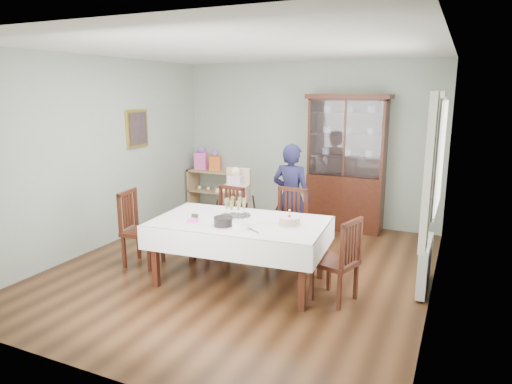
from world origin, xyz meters
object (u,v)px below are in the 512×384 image
Objects in this scene: champagne_tray at (236,211)px; chair_end_right at (336,276)px; dining_table at (240,251)px; gift_bag_pink at (201,159)px; chair_end_left at (142,243)px; birthday_cake at (289,221)px; high_chair at (236,212)px; chair_far_left at (225,236)px; woman at (291,197)px; chair_far_right at (286,241)px; sideboard at (213,191)px; gift_bag_orange at (215,161)px; china_cabinet at (346,161)px.

chair_end_right is at bearing -5.66° from champagne_tray.
dining_table is 4.95× the size of gift_bag_pink.
chair_end_left reaches higher than birthday_cake.
chair_end_right is 2.37m from high_chair.
woman is (0.71, 0.64, 0.48)m from chair_far_left.
chair_far_left is 0.97× the size of chair_far_right.
chair_far_right is 0.96m from champagne_tray.
chair_far_right is at bearing 13.13° from chair_far_left.
sideboard is at bearing 125.02° from high_chair.
woman is at bearing 109.49° from birthday_cake.
birthday_cake reaches higher than sideboard.
dining_table is at bearing -73.35° from chair_end_right.
chair_end_left is at bearing -80.92° from gift_bag_orange.
gift_bag_pink is (-0.22, -0.02, 0.59)m from sideboard.
chair_far_left is at bearing -81.41° from high_chair.
dining_table is at bearing -47.56° from champagne_tray.
china_cabinet is 2.04m from chair_far_right.
woman is at bearing -33.48° from gift_bag_orange.
chair_end_left is (-2.00, -2.68, -0.83)m from china_cabinet.
chair_far_left is at bearing 43.65° from woman.
sideboard is at bearing 2.32° from chair_end_left.
chair_end_left is at bearing -177.65° from birthday_cake.
chair_end_left is 2.56m from chair_end_right.
chair_end_right is (2.56, 0.03, -0.01)m from chair_end_left.
champagne_tray is 1.34× the size of birthday_cake.
gift_bag_orange is at bearing -15.29° from sideboard.
gift_bag_pink is (-2.72, 2.60, 0.18)m from birthday_cake.
gift_bag_pink is at bearing 128.73° from dining_table.
gift_bag_orange reaches higher than chair_far_right.
dining_table is at bearing -54.47° from sideboard.
china_cabinet is at bearing 64.50° from chair_far_left.
china_cabinet reaches higher than high_chair.
woman is 2.37m from gift_bag_orange.
dining_table is 0.48m from champagne_tray.
champagne_tray is (0.65, -1.26, 0.39)m from high_chair.
chair_end_right is at bearing -41.12° from sideboard.
sideboard is at bearing 5.21° from gift_bag_pink.
chair_far_left is 2.53× the size of gift_bag_orange.
champagne_tray is at bearing -45.96° from chair_far_left.
sideboard is at bearing 133.68° from birthday_cake.
gift_bag_pink is at bearing 130.48° from high_chair.
china_cabinet is at bearing 74.39° from champagne_tray.
dining_table is at bearing -51.27° from gift_bag_pink.
champagne_tray is 0.86× the size of gift_bag_pink.
chair_end_left is (0.50, -2.70, -0.11)m from sideboard.
champagne_tray is 3.24m from gift_bag_pink.
champagne_tray reaches higher than sideboard.
woman reaches higher than chair_end_left.
gift_bag_orange reaches higher than chair_far_left.
chair_end_left is 2.71× the size of champagne_tray.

